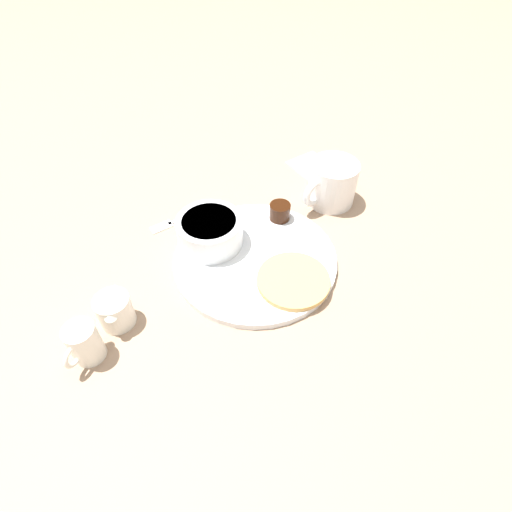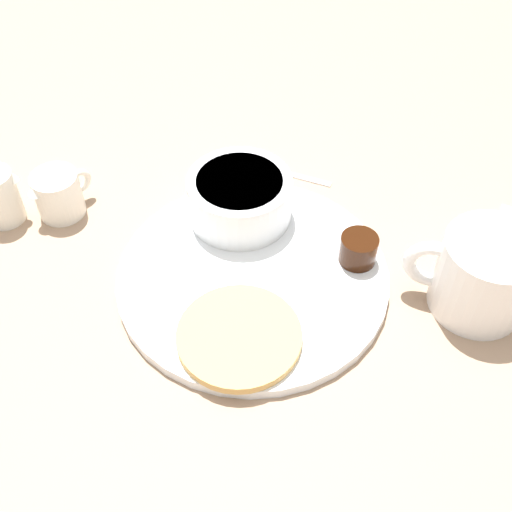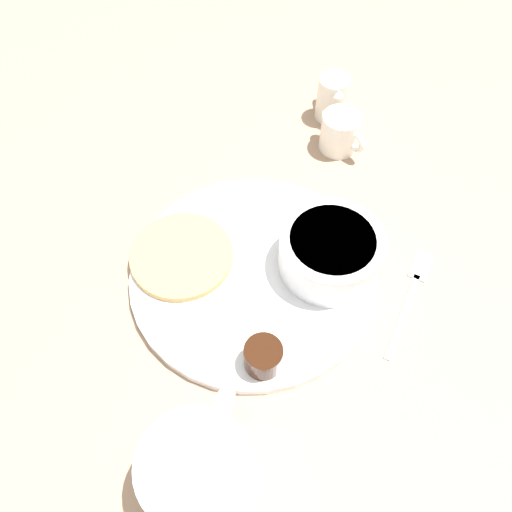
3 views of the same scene
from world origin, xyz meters
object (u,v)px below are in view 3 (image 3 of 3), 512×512
coffee_mug (200,471)px  creamer_pitcher_near (340,132)px  plate (253,273)px  fork (412,289)px  bowl (330,251)px  creamer_pitcher_far (332,97)px

coffee_mug → creamer_pitcher_near: (0.14, -0.43, -0.02)m
plate → fork: 0.18m
creamer_pitcher_near → fork: (-0.19, 0.14, -0.03)m
coffee_mug → creamer_pitcher_near: bearing=-72.2°
bowl → creamer_pitcher_far: size_ratio=1.72×
plate → fork: bearing=-147.3°
bowl → creamer_pitcher_near: 0.20m
creamer_pitcher_far → fork: creamer_pitcher_far is taller
bowl → coffee_mug: coffee_mug is taller
coffee_mug → creamer_pitcher_far: 0.51m
bowl → creamer_pitcher_far: 0.27m
creamer_pitcher_far → coffee_mug: bearing=111.0°
plate → bowl: bearing=-135.9°
creamer_pitcher_near → bowl: bearing=119.6°
creamer_pitcher_near → coffee_mug: bearing=107.8°
coffee_mug → creamer_pitcher_near: 0.46m
plate → bowl: bowl is taller
plate → coffee_mug: (-0.10, 0.20, 0.04)m
plate → creamer_pitcher_near: bearing=-80.7°
creamer_pitcher_near → creamer_pitcher_far: (0.04, -0.05, 0.01)m
fork → coffee_mug: bearing=80.0°
plate → bowl: 0.09m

